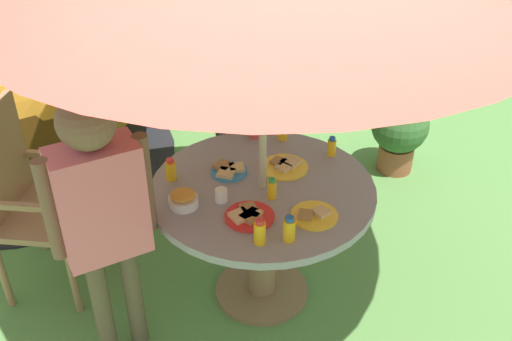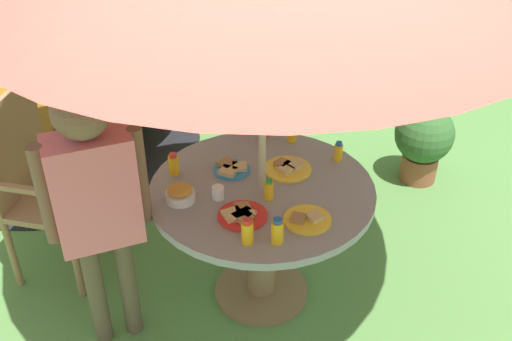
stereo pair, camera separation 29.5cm
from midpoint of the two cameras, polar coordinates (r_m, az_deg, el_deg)
ground_plane at (r=3.45m, az=3.00°, el=-11.72°), size 10.00×10.00×0.02m
garden_table at (r=3.08m, az=3.31°, el=-4.28°), size 1.13×1.13×0.73m
wooden_chair at (r=3.44m, az=-17.86°, el=-0.67°), size 0.61×0.65×1.07m
dome_tent at (r=4.61m, az=-17.80°, el=10.24°), size 2.65×2.65×1.50m
potted_plant at (r=4.36m, az=17.59°, el=2.79°), size 0.41×0.41×0.58m
child_in_grey_shirt at (r=3.68m, az=0.79°, el=8.88°), size 0.24×0.48×1.42m
child_in_pink_shirt at (r=2.69m, az=-12.15°, el=-2.03°), size 0.48×0.25×1.43m
snack_bowl at (r=2.87m, az=-4.35°, el=-2.36°), size 0.14×0.14×0.08m
plate_far_left at (r=2.78m, az=7.97°, el=-4.72°), size 0.22×0.22×0.03m
plate_mid_left at (r=2.77m, az=1.67°, el=-4.34°), size 0.23×0.23×0.03m
plate_near_right at (r=3.11m, az=5.80°, el=0.16°), size 0.25×0.25×0.03m
plate_center_back at (r=3.09m, az=0.37°, el=0.10°), size 0.19×0.19×0.03m
juice_bottle_near_left at (r=3.05m, az=-5.14°, el=0.49°), size 0.05×0.05×0.12m
juice_bottle_far_right at (r=2.60m, az=2.43°, el=-6.00°), size 0.05×0.05×0.13m
juice_bottle_center_front at (r=3.21m, az=10.49°, el=1.70°), size 0.05×0.05×0.11m
juice_bottle_mid_right at (r=2.61m, az=5.30°, el=-5.91°), size 0.06×0.06×0.13m
juice_bottle_front_edge at (r=2.87m, az=4.18°, el=-1.96°), size 0.04×0.04×0.11m
juice_bottle_back_edge at (r=3.34m, az=6.01°, el=3.68°), size 0.05×0.05×0.13m
cup_near at (r=3.38m, az=3.26°, el=3.61°), size 0.06×0.06×0.07m
cup_far at (r=2.88m, az=-0.71°, el=-2.23°), size 0.06×0.06×0.07m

